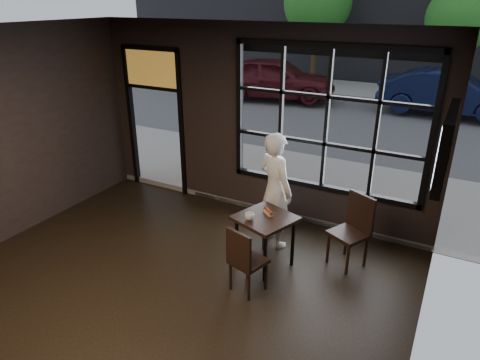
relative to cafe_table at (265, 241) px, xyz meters
The scene contains 17 objects.
floor 2.24m from the cafe_table, 113.68° to the right, with size 6.00×7.00×0.02m, color black.
ceiling 3.58m from the cafe_table, 113.68° to the right, with size 6.00×7.00×0.02m, color black.
wall_right 3.17m from the cafe_table, 43.75° to the right, with size 0.04×7.00×3.20m, color black.
window_frame 2.07m from the cafe_table, 78.04° to the left, with size 3.06×0.12×2.28m, color black.
stained_transom 3.87m from the cafe_table, 153.68° to the left, with size 1.20×0.06×0.70m, color orange.
street_asphalt 22.00m from the cafe_table, 92.31° to the left, with size 60.00×41.00×0.04m, color #545456.
cafe_table is the anchor object (origin of this frame).
chair_near 0.62m from the cafe_table, 84.84° to the right, with size 0.40×0.40×0.93m, color black.
chair_window 1.18m from the cafe_table, 28.69° to the left, with size 0.45×0.45×1.05m, color black.
man 0.81m from the cafe_table, 101.84° to the left, with size 0.65×0.43×1.78m, color silver.
hotdog 0.42m from the cafe_table, 89.71° to the left, with size 0.20×0.08×0.06m, color tan, non-canonical shape.
cup 0.49m from the cafe_table, 131.21° to the right, with size 0.12×0.12×0.10m, color silver.
tv 2.79m from the cafe_table, 11.58° to the right, with size 0.13×1.15×0.67m, color black.
navy_car 10.26m from the cafe_table, 81.07° to the left, with size 1.44×4.14×1.36m, color black.
maroon_car 10.57m from the cafe_table, 113.09° to the left, with size 1.74×4.32×1.47m, color #431016.
tree_left 14.20m from the cafe_table, 106.46° to the left, with size 2.75×2.75×4.70m.
tree_right 13.33m from the cafe_table, 83.74° to the left, with size 2.38×2.38×4.05m.
Camera 1 is at (3.01, -2.70, 3.53)m, focal length 32.00 mm.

